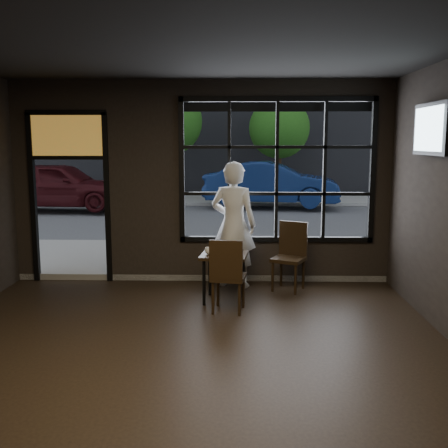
{
  "coord_description": "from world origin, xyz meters",
  "views": [
    {
      "loc": [
        0.57,
        -4.79,
        2.26
      ],
      "look_at": [
        0.4,
        2.2,
        1.15
      ],
      "focal_mm": 42.0,
      "sensor_mm": 36.0,
      "label": 1
    }
  ],
  "objects_px": {
    "chair_near": "(228,275)",
    "navy_car": "(272,184)",
    "man": "(234,225)",
    "cafe_table": "(224,277)"
  },
  "relations": [
    {
      "from": "chair_near",
      "to": "man",
      "type": "distance_m",
      "value": 1.33
    },
    {
      "from": "man",
      "to": "navy_car",
      "type": "xyz_separation_m",
      "value": [
        1.22,
        9.58,
        -0.14
      ]
    },
    {
      "from": "man",
      "to": "navy_car",
      "type": "bearing_deg",
      "value": -81.93
    },
    {
      "from": "chair_near",
      "to": "cafe_table",
      "type": "bearing_deg",
      "value": -72.55
    },
    {
      "from": "cafe_table",
      "to": "navy_car",
      "type": "distance_m",
      "value": 10.46
    },
    {
      "from": "chair_near",
      "to": "navy_car",
      "type": "height_order",
      "value": "navy_car"
    },
    {
      "from": "chair_near",
      "to": "man",
      "type": "height_order",
      "value": "man"
    },
    {
      "from": "man",
      "to": "cafe_table",
      "type": "bearing_deg",
      "value": 96.14
    },
    {
      "from": "man",
      "to": "navy_car",
      "type": "relative_size",
      "value": 0.44
    },
    {
      "from": "man",
      "to": "chair_near",
      "type": "bearing_deg",
      "value": 102.63
    }
  ]
}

